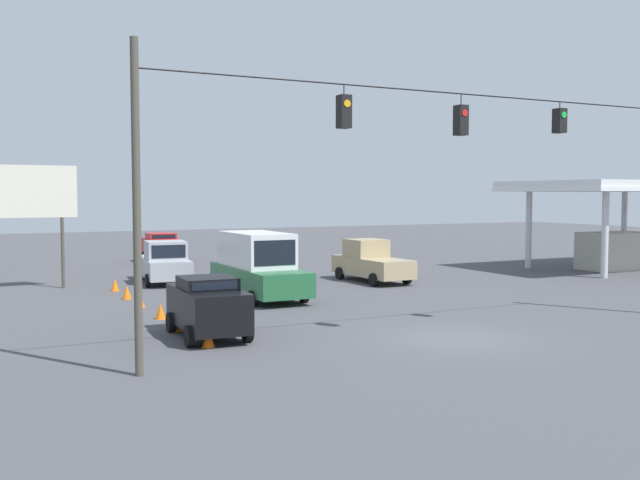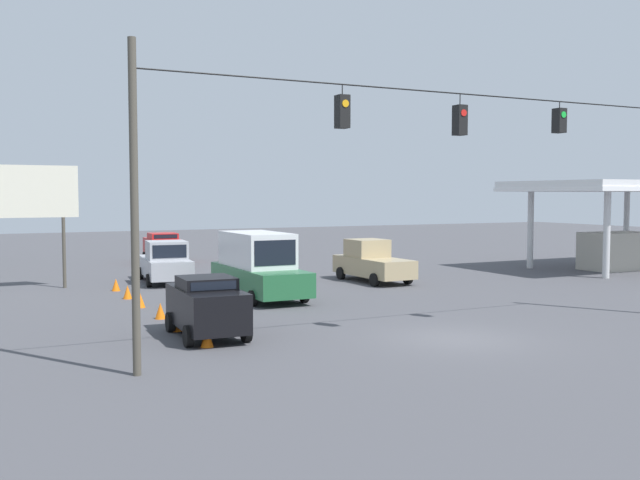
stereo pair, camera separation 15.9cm
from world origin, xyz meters
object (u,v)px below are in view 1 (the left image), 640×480
object	(u,v)px
overhead_signal_span	(459,175)
traffic_cone_fourth	(140,300)
pickup_truck_silver_withflow_far	(164,263)
traffic_cone_second	(178,322)
box_truck_green_withflow_mid	(258,265)
sedan_black_parked_shoulder	(208,306)
pickup_truck_tan_oncoming_far	(371,262)
traffic_cone_third	(161,311)
gas_station	(616,205)
traffic_cone_farthest	(115,285)
traffic_cone_fifth	(127,292)
roadside_billboard	(24,199)
sedan_red_withflow_deep	(161,247)
traffic_cone_nearest	(208,337)

from	to	relation	value
overhead_signal_span	traffic_cone_fourth	bearing A→B (deg)	-55.44
pickup_truck_silver_withflow_far	traffic_cone_second	world-z (taller)	pickup_truck_silver_withflow_far
box_truck_green_withflow_mid	traffic_cone_second	distance (m)	7.94
sedan_black_parked_shoulder	pickup_truck_tan_oncoming_far	bearing A→B (deg)	-140.10
traffic_cone_third	gas_station	world-z (taller)	gas_station
sedan_black_parked_shoulder	traffic_cone_fourth	distance (m)	6.74
pickup_truck_tan_oncoming_far	traffic_cone_fourth	world-z (taller)	pickup_truck_tan_oncoming_far
overhead_signal_span	pickup_truck_tan_oncoming_far	size ratio (longest dim) A/B	3.83
pickup_truck_silver_withflow_far	traffic_cone_farthest	distance (m)	3.59
pickup_truck_tan_oncoming_far	pickup_truck_silver_withflow_far	size ratio (longest dim) A/B	0.95
traffic_cone_fifth	roadside_billboard	bearing A→B (deg)	-54.54
sedan_black_parked_shoulder	traffic_cone_second	size ratio (longest dim) A/B	6.83
traffic_cone_fifth	gas_station	bearing A→B (deg)	178.15
traffic_cone_third	roadside_billboard	xyz separation A→B (m)	(3.57, -10.42, 3.94)
gas_station	pickup_truck_silver_withflow_far	bearing A→B (deg)	-12.79
traffic_cone_fifth	overhead_signal_span	bearing A→B (deg)	118.78
pickup_truck_tan_oncoming_far	sedan_red_withflow_deep	xyz separation A→B (m)	(7.00, -14.62, 0.03)
traffic_cone_third	box_truck_green_withflow_mid	bearing A→B (deg)	-146.15
pickup_truck_tan_oncoming_far	traffic_cone_farthest	distance (m)	12.55
pickup_truck_silver_withflow_far	traffic_cone_nearest	xyz separation A→B (m)	(2.80, 15.57, -0.69)
traffic_cone_second	traffic_cone_fifth	bearing A→B (deg)	-90.36
traffic_cone_second	roadside_billboard	bearing A→B (deg)	-74.90
traffic_cone_third	gas_station	xyz separation A→B (m)	(-28.21, -4.54, 3.50)
traffic_cone_nearest	traffic_cone_third	bearing A→B (deg)	-89.54
pickup_truck_silver_withflow_far	traffic_cone_fourth	world-z (taller)	pickup_truck_silver_withflow_far
traffic_cone_nearest	sedan_black_parked_shoulder	bearing A→B (deg)	-107.50
traffic_cone_nearest	traffic_cone_fifth	distance (m)	10.72
box_truck_green_withflow_mid	gas_station	bearing A→B (deg)	-177.21
box_truck_green_withflow_mid	traffic_cone_fifth	size ratio (longest dim) A/B	11.25
overhead_signal_span	roadside_billboard	world-z (taller)	overhead_signal_span
traffic_cone_second	gas_station	size ratio (longest dim) A/B	0.05
traffic_cone_nearest	sedan_red_withflow_deep	bearing A→B (deg)	-101.56
roadside_billboard	box_truck_green_withflow_mid	bearing A→B (deg)	141.05
pickup_truck_silver_withflow_far	box_truck_green_withflow_mid	bearing A→B (deg)	108.12
pickup_truck_silver_withflow_far	traffic_cone_second	size ratio (longest dim) A/B	9.36
overhead_signal_span	sedan_red_withflow_deep	bearing A→B (deg)	-86.38
roadside_billboard	overhead_signal_span	bearing A→B (deg)	120.71
sedan_red_withflow_deep	traffic_cone_fifth	xyz separation A→B (m)	(5.39, 15.26, -0.72)
pickup_truck_silver_withflow_far	sedan_black_parked_shoulder	bearing A→B (deg)	80.57
sedan_red_withflow_deep	pickup_truck_tan_oncoming_far	bearing A→B (deg)	115.59
pickup_truck_silver_withflow_far	traffic_cone_second	bearing A→B (deg)	77.14
traffic_cone_third	traffic_cone_fifth	bearing A→B (deg)	-89.65
gas_station	roadside_billboard	bearing A→B (deg)	-10.48
traffic_cone_fourth	roadside_billboard	size ratio (longest dim) A/B	0.10
sedan_red_withflow_deep	roadside_billboard	bearing A→B (deg)	49.07
box_truck_green_withflow_mid	gas_station	distance (m)	23.26
overhead_signal_span	traffic_cone_second	distance (m)	10.02
traffic_cone_third	traffic_cone_second	bearing A→B (deg)	88.11
traffic_cone_fifth	traffic_cone_third	bearing A→B (deg)	90.35
overhead_signal_span	pickup_truck_silver_withflow_far	bearing A→B (deg)	-76.49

